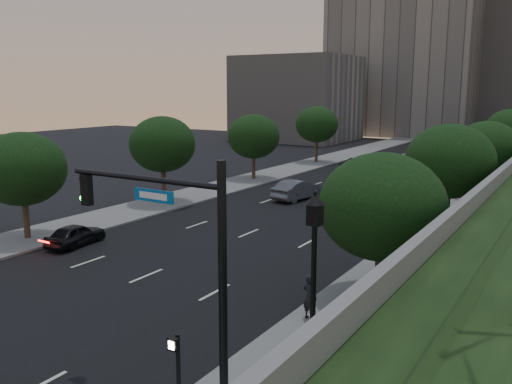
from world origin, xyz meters
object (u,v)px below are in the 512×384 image
Objects in this scene: sedan_near_right at (353,202)px; pedestrian_c at (410,230)px; sedan_far_right at (459,175)px; sedan_mid_left at (298,190)px; pedestrian_b at (418,264)px; sedan_near_left at (76,235)px; sedan_far_left at (357,165)px; pedestrian_a at (310,297)px; street_lamp at (313,281)px; traffic_signal_mast at (190,279)px.

pedestrian_c is (5.96, -6.53, 0.28)m from sedan_near_right.
pedestrian_c is at bearing -91.96° from sedan_far_right.
sedan_mid_left is at bearing 141.35° from sedan_near_right.
sedan_mid_left is 19.55m from pedestrian_b.
sedan_near_right is at bearing -129.17° from sedan_near_left.
pedestrian_a is (12.41, -36.34, 0.25)m from sedan_far_left.
street_lamp is 8.76m from pedestrian_b.
traffic_signal_mast reaches higher than sedan_far_right.
sedan_near_right is 19.20m from pedestrian_a.
sedan_near_right is 2.92× the size of pedestrian_a.
sedan_mid_left reaches higher than sedan_far_left.
pedestrian_a is (-1.25, 2.33, -1.60)m from street_lamp.
street_lamp is 1.50× the size of sedan_near_left.
street_lamp is at bearing 103.66° from sedan_far_left.
street_lamp is 14.28m from pedestrian_c.
pedestrian_c is at bearing -66.11° from sedan_near_right.
sedan_near_left is 18.58m from pedestrian_b.
pedestrian_b is at bearing -93.99° from pedestrian_a.
sedan_far_left is 3.19× the size of pedestrian_a.
sedan_far_left is at bearing 109.46° from street_lamp.
traffic_signal_mast is at bearing 143.35° from sedan_near_left.
sedan_near_left is 2.13× the size of pedestrian_a.
street_lamp is at bearing 158.02° from sedan_near_left.
sedan_near_right is (6.80, -17.98, -0.03)m from sedan_far_left.
sedan_mid_left is at bearing 111.58° from traffic_signal_mast.
pedestrian_a reaches higher than sedan_far_left.
pedestrian_b is at bearing -75.22° from sedan_near_right.
pedestrian_a is at bearing 164.96° from sedan_near_left.
pedestrian_b is at bearing 110.33° from sedan_far_left.
pedestrian_a is (0.47, 6.50, -2.64)m from traffic_signal_mast.
sedan_far_right is (10.49, -0.35, -0.11)m from sedan_far_left.
sedan_far_right is (3.68, 17.63, -0.08)m from sedan_near_right.
sedan_near_left is at bearing 9.52° from pedestrian_c.
sedan_mid_left is at bearing -57.90° from pedestrian_c.
sedan_near_right is at bearing -68.77° from pedestrian_c.
sedan_near_left is at bearing -119.68° from sedan_far_right.
sedan_near_right is 2.94× the size of pedestrian_c.
sedan_near_right is (-6.86, 20.69, -1.89)m from street_lamp.
traffic_signal_mast is at bearing -96.79° from sedan_near_right.
traffic_signal_mast reaches higher than sedan_far_left.
sedan_near_left is 34.24m from sedan_far_left.
pedestrian_a is at bearing -94.28° from sedan_far_right.
sedan_far_left is (-13.66, 38.67, -1.85)m from street_lamp.
street_lamp is 3.43× the size of pedestrian_b.
sedan_mid_left is at bearing -44.52° from pedestrian_a.
sedan_near_left is 18.71m from sedan_mid_left.
street_lamp is 3.18× the size of pedestrian_a.
pedestrian_a is at bearing 67.18° from pedestrian_c.
sedan_mid_left reaches higher than sedan_near_left.
sedan_far_left is at bearing -75.54° from sedan_mid_left.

